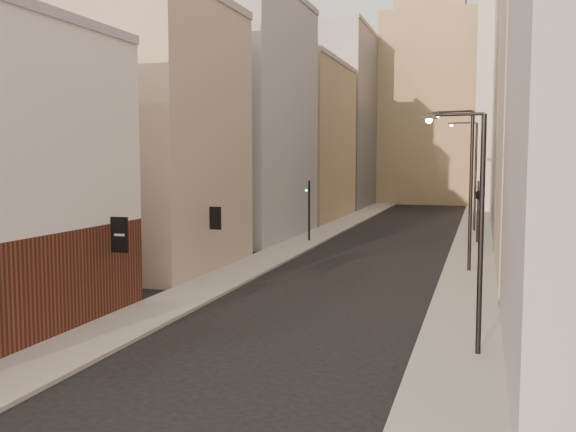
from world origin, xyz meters
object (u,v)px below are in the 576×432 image
(clock_tower, at_px, (430,87))
(streetlamp_mid, at_px, (467,180))
(traffic_light_left, at_px, (309,198))
(white_tower, at_px, (510,65))
(streetlamp_near, at_px, (475,219))
(streetlamp_far, at_px, (473,170))
(traffic_light_right, at_px, (478,196))

(clock_tower, distance_m, streetlamp_mid, 63.77)
(streetlamp_mid, distance_m, traffic_light_left, 16.48)
(white_tower, height_order, streetlamp_near, white_tower)
(streetlamp_far, bearing_deg, traffic_light_left, -140.14)
(streetlamp_mid, height_order, traffic_light_left, streetlamp_mid)
(streetlamp_mid, distance_m, traffic_light_right, 13.48)
(streetlamp_mid, height_order, streetlamp_far, streetlamp_far)
(clock_tower, height_order, streetlamp_far, clock_tower)
(streetlamp_mid, relative_size, traffic_light_left, 1.92)
(streetlamp_near, bearing_deg, white_tower, 96.54)
(white_tower, relative_size, streetlamp_mid, 4.33)
(streetlamp_far, xyz_separation_m, traffic_light_left, (-12.43, -11.37, -2.16))
(traffic_light_left, bearing_deg, streetlamp_mid, 138.49)
(streetlamp_mid, relative_size, streetlamp_far, 0.95)
(white_tower, distance_m, traffic_light_right, 37.96)
(streetlamp_far, height_order, traffic_light_left, streetlamp_far)
(clock_tower, bearing_deg, streetlamp_far, -79.85)
(clock_tower, height_order, white_tower, clock_tower)
(traffic_light_left, distance_m, traffic_light_right, 13.32)
(traffic_light_left, bearing_deg, white_tower, -114.51)
(traffic_light_left, relative_size, traffic_light_right, 1.00)
(clock_tower, relative_size, streetlamp_far, 4.46)
(clock_tower, bearing_deg, white_tower, -51.84)
(streetlamp_mid, height_order, traffic_light_right, streetlamp_mid)
(clock_tower, relative_size, traffic_light_right, 8.98)
(clock_tower, distance_m, traffic_light_left, 53.72)
(white_tower, relative_size, streetlamp_far, 4.13)
(clock_tower, distance_m, streetlamp_far, 42.54)
(streetlamp_far, distance_m, traffic_light_left, 16.99)
(streetlamp_far, distance_m, traffic_light_right, 8.84)
(clock_tower, bearing_deg, streetlamp_mid, -83.35)
(streetlamp_near, distance_m, streetlamp_mid, 16.84)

